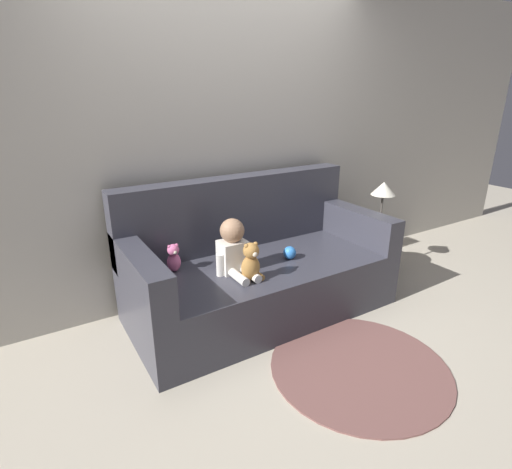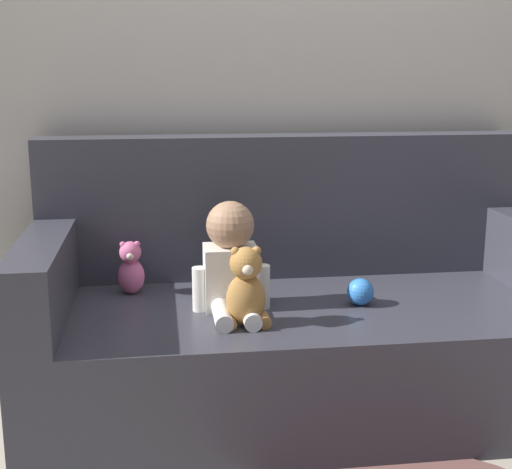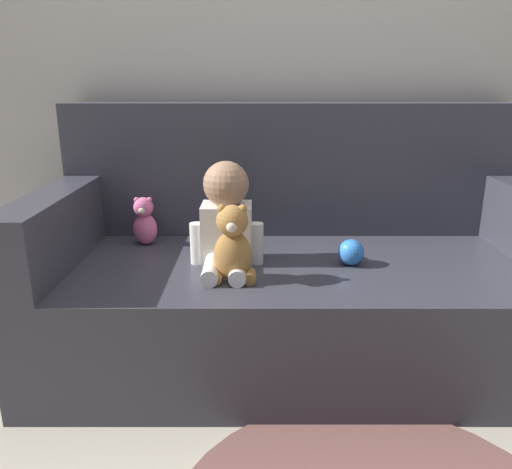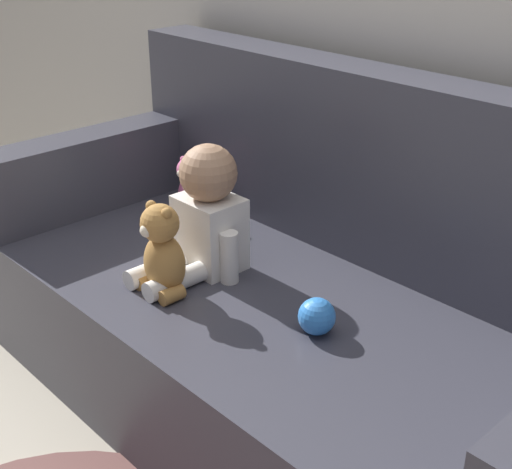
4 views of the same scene
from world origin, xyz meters
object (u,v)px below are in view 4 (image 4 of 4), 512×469
couch (300,313)px  plush_toy_side (190,186)px  teddy_bear_brown (162,252)px  toy_ball (317,316)px  person_baby (205,217)px

couch → plush_toy_side: size_ratio=9.65×
couch → teddy_bear_brown: bearing=-128.2°
teddy_bear_brown → toy_ball: size_ratio=2.78×
plush_toy_side → person_baby: bearing=-32.3°
teddy_bear_brown → plush_toy_side: 0.57m
couch → plush_toy_side: couch is taller
couch → toy_ball: size_ratio=20.33×
person_baby → teddy_bear_brown: (0.03, -0.18, -0.04)m
teddy_bear_brown → toy_ball: 0.48m
couch → plush_toy_side: 0.68m
couch → teddy_bear_brown: 0.46m
person_baby → plush_toy_side: (-0.36, 0.23, -0.07)m
plush_toy_side → teddy_bear_brown: bearing=-46.2°
couch → teddy_bear_brown: couch is taller
teddy_bear_brown → plush_toy_side: bearing=133.8°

